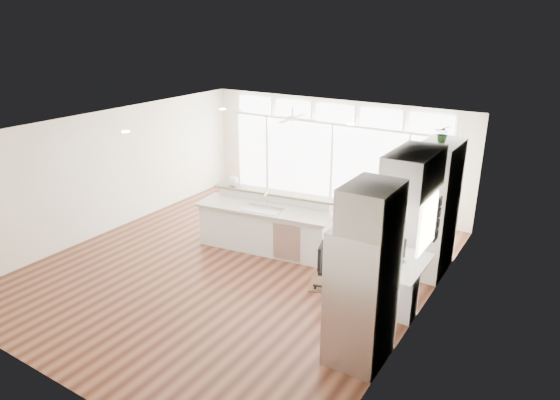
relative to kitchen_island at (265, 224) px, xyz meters
The scene contains 24 objects.
floor 1.02m from the kitchen_island, 92.22° to the right, with size 7.00×8.00×0.02m, color #462115.
ceiling 2.30m from the kitchen_island, 92.22° to the right, with size 7.00×8.00×0.02m, color silver.
wall_back 3.25m from the kitchen_island, 90.60° to the left, with size 7.00×0.04×2.70m, color white.
wall_front 4.91m from the kitchen_island, 90.39° to the right, with size 7.00×0.04×2.70m, color white.
wall_left 3.72m from the kitchen_island, 166.54° to the right, with size 0.04×8.00×2.70m, color white.
wall_right 3.65m from the kitchen_island, 13.71° to the right, with size 0.04×8.00×2.70m, color white.
glass_wall 3.13m from the kitchen_island, 90.61° to the left, with size 5.80×0.06×2.08m, color white.
transom_row 3.59m from the kitchen_island, 90.61° to the left, with size 5.90×0.06×0.40m, color white.
desk_window 3.61m from the kitchen_island, ahead, with size 0.04×0.85×0.85m, color white.
ceiling_fan 2.79m from the kitchen_island, 105.25° to the left, with size 1.16×1.16×0.32m, color silver.
recessed_lights 2.21m from the kitchen_island, 92.91° to the right, with size 3.40×3.00×0.02m, color white.
oven_cabinet 3.35m from the kitchen_island, 16.92° to the left, with size 0.64×1.20×2.50m, color white.
desk_nook 3.15m from the kitchen_island, ahead, with size 0.72×1.30×0.76m, color white.
upper_cabinets 3.65m from the kitchen_island, ahead, with size 0.64×1.30×0.64m, color white.
refrigerator 3.81m from the kitchen_island, 35.51° to the right, with size 0.76×0.90×2.00m, color silver.
fridge_cabinet 4.20m from the kitchen_island, 34.99° to the right, with size 0.64×0.90×0.60m, color white.
framed_photos 3.53m from the kitchen_island, ahead, with size 0.06×0.22×0.80m, color black.
kitchen_island is the anchor object (origin of this frame).
rug 2.07m from the kitchen_island, 15.39° to the right, with size 0.96×0.70×0.01m, color #362011.
office_chair 2.12m from the kitchen_island, 22.10° to the right, with size 0.46×0.42×0.88m, color black.
fishbowl 1.24m from the kitchen_island, 165.28° to the left, with size 0.23×0.23×0.23m, color white.
monitor 3.09m from the kitchen_island, 10.25° to the right, with size 0.07×0.44×0.37m, color black.
keyboard 2.91m from the kitchen_island, 10.85° to the right, with size 0.12×0.31×0.02m, color silver.
potted_plant 3.87m from the kitchen_island, 16.92° to the left, with size 0.28×0.31×0.24m, color #295524.
Camera 1 is at (5.35, -6.96, 4.56)m, focal length 32.00 mm.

